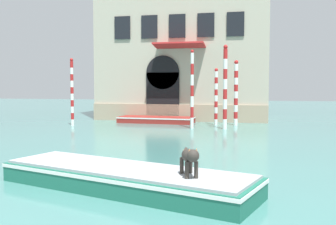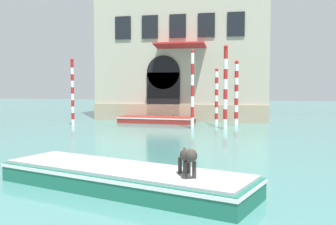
{
  "view_description": "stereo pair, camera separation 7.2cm",
  "coord_description": "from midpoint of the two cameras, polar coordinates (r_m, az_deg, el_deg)",
  "views": [
    {
      "loc": [
        5.62,
        -3.23,
        2.43
      ],
      "look_at": [
        1.84,
        13.98,
        1.2
      ],
      "focal_mm": 42.0,
      "sensor_mm": 36.0,
      "label": 1
    },
    {
      "loc": [
        5.69,
        -3.21,
        2.43
      ],
      "look_at": [
        1.84,
        13.98,
        1.2
      ],
      "focal_mm": 42.0,
      "sensor_mm": 36.0,
      "label": 2
    }
  ],
  "objects": [
    {
      "name": "boat_foreground",
      "position": [
        9.34,
        -6.4,
        -9.34
      ],
      "size": [
        6.56,
        3.6,
        0.52
      ],
      "rotation": [
        0.0,
        0.0,
        -0.31
      ],
      "color": "#1E6651",
      "rests_on": "ground_plane"
    },
    {
      "name": "dog_on_deck",
      "position": [
        8.23,
        3.13,
        -6.43
      ],
      "size": [
        0.52,
        0.91,
        0.64
      ],
      "rotation": [
        0.0,
        0.0,
        -1.18
      ],
      "color": "#332D28",
      "rests_on": "boat_foreground"
    },
    {
      "name": "boat_moored_near_palazzo",
      "position": [
        25.46,
        -1.57,
        -1.02
      ],
      "size": [
        4.96,
        2.03,
        0.39
      ],
      "rotation": [
        0.0,
        0.0,
        -0.06
      ],
      "color": "maroon",
      "rests_on": "ground_plane"
    },
    {
      "name": "mooring_pole_0",
      "position": [
        23.98,
        9.98,
        2.86
      ],
      "size": [
        0.25,
        0.25,
        3.93
      ],
      "color": "white",
      "rests_on": "ground_plane"
    },
    {
      "name": "mooring_pole_1",
      "position": [
        21.9,
        8.44,
        3.71
      ],
      "size": [
        0.24,
        0.24,
        4.64
      ],
      "color": "white",
      "rests_on": "ground_plane"
    },
    {
      "name": "mooring_pole_2",
      "position": [
        22.09,
        3.66,
        3.43
      ],
      "size": [
        0.19,
        0.19,
        4.41
      ],
      "color": "white",
      "rests_on": "ground_plane"
    },
    {
      "name": "mooring_pole_3",
      "position": [
        23.99,
        7.14,
        2.32
      ],
      "size": [
        0.21,
        0.21,
        3.45
      ],
      "color": "white",
      "rests_on": "ground_plane"
    },
    {
      "name": "mooring_pole_4",
      "position": [
        24.13,
        -13.6,
        2.93
      ],
      "size": [
        0.19,
        0.19,
        4.03
      ],
      "color": "white",
      "rests_on": "ground_plane"
    }
  ]
}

